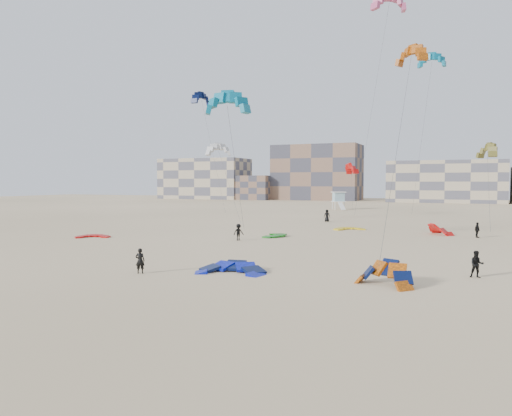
% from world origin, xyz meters
% --- Properties ---
extents(ground, '(320.00, 320.00, 0.00)m').
position_xyz_m(ground, '(0.00, 0.00, 0.00)').
color(ground, beige).
rests_on(ground, ground).
extents(kite_ground_blue, '(5.10, 5.31, 2.31)m').
position_xyz_m(kite_ground_blue, '(1.93, 3.29, 0.00)').
color(kite_ground_blue, '#0D25D0').
rests_on(kite_ground_blue, ground).
extents(kite_ground_orange, '(4.53, 4.52, 3.46)m').
position_xyz_m(kite_ground_orange, '(11.74, 3.10, 0.00)').
color(kite_ground_orange, orange).
rests_on(kite_ground_orange, ground).
extents(kite_ground_red, '(4.47, 4.53, 0.60)m').
position_xyz_m(kite_ground_red, '(-20.70, 16.18, 0.00)').
color(kite_ground_red, red).
rests_on(kite_ground_red, ground).
extents(kite_ground_green, '(4.10, 3.91, 0.71)m').
position_xyz_m(kite_ground_green, '(-3.25, 24.73, 0.00)').
color(kite_ground_green, '#1F871B').
rests_on(kite_ground_green, ground).
extents(kite_ground_red_far, '(5.03, 4.97, 3.58)m').
position_xyz_m(kite_ground_red_far, '(13.27, 33.93, 0.00)').
color(kite_ground_red_far, red).
rests_on(kite_ground_red_far, ground).
extents(kite_ground_yellow, '(4.95, 5.00, 0.60)m').
position_xyz_m(kite_ground_yellow, '(2.57, 35.44, 0.00)').
color(kite_ground_yellow, yellow).
rests_on(kite_ground_yellow, ground).
extents(kitesurfer_main, '(0.70, 0.59, 1.64)m').
position_xyz_m(kitesurfer_main, '(-3.38, 0.84, 0.82)').
color(kitesurfer_main, black).
rests_on(kitesurfer_main, ground).
extents(kitesurfer_b, '(0.87, 0.70, 1.67)m').
position_xyz_m(kitesurfer_b, '(16.64, 7.75, 0.84)').
color(kitesurfer_b, black).
rests_on(kitesurfer_b, ground).
extents(kitesurfer_c, '(1.18, 1.22, 1.67)m').
position_xyz_m(kitesurfer_c, '(-5.23, 19.81, 0.84)').
color(kitesurfer_c, black).
rests_on(kitesurfer_c, ground).
extents(kitesurfer_d, '(0.76, 1.04, 1.65)m').
position_xyz_m(kitesurfer_d, '(17.03, 31.90, 0.82)').
color(kitesurfer_d, black).
rests_on(kitesurfer_d, ground).
extents(kitesurfer_e, '(1.01, 0.78, 1.83)m').
position_xyz_m(kitesurfer_e, '(-3.12, 46.18, 0.91)').
color(kitesurfer_e, black).
rests_on(kitesurfer_e, ground).
extents(kite_fly_teal_a, '(4.75, 8.95, 13.53)m').
position_xyz_m(kite_fly_teal_a, '(-4.68, 16.18, 13.04)').
color(kite_fly_teal_a, '#0A739E').
rests_on(kite_fly_teal_a, ground).
extents(kite_fly_orange, '(4.97, 26.53, 18.94)m').
position_xyz_m(kite_fly_orange, '(10.47, 27.61, 18.61)').
color(kite_fly_orange, orange).
rests_on(kite_fly_orange, ground).
extents(kite_fly_grey, '(10.96, 13.14, 10.87)m').
position_xyz_m(kite_fly_grey, '(-17.03, 38.30, 10.38)').
color(kite_fly_grey, white).
rests_on(kite_fly_grey, ground).
extents(kite_fly_pink, '(8.49, 7.43, 30.53)m').
position_xyz_m(kite_fly_pink, '(5.75, 44.44, 30.00)').
color(kite_fly_pink, '#CD5371').
rests_on(kite_fly_pink, ground).
extents(kite_fly_olive, '(4.45, 13.26, 9.75)m').
position_xyz_m(kite_fly_olive, '(18.03, 39.43, 9.46)').
color(kite_fly_olive, brown).
rests_on(kite_fly_olive, ground).
extents(kite_fly_navy, '(8.11, 5.03, 20.00)m').
position_xyz_m(kite_fly_navy, '(-25.28, 48.11, 19.66)').
color(kite_fly_navy, '#071244').
rests_on(kite_fly_navy, ground).
extents(kite_fly_teal_b, '(4.68, 4.26, 24.43)m').
position_xyz_m(kite_fly_teal_b, '(10.57, 55.76, 24.27)').
color(kite_fly_teal_b, '#0A739E').
rests_on(kite_fly_teal_b, ground).
extents(kite_fly_red, '(5.01, 4.95, 8.54)m').
position_xyz_m(kite_fly_red, '(-2.24, 58.62, 8.00)').
color(kite_fly_red, red).
rests_on(kite_fly_red, ground).
extents(lifeguard_tower_far, '(3.68, 5.72, 3.81)m').
position_xyz_m(lifeguard_tower_far, '(-9.55, 79.60, 1.89)').
color(lifeguard_tower_far, white).
rests_on(lifeguard_tower_far, ground).
extents(condo_west_a, '(30.00, 15.00, 14.00)m').
position_xyz_m(condo_west_a, '(-70.00, 130.00, 7.00)').
color(condo_west_a, tan).
rests_on(condo_west_a, ground).
extents(condo_west_b, '(28.00, 14.00, 18.00)m').
position_xyz_m(condo_west_b, '(-30.00, 134.00, 9.00)').
color(condo_west_b, brown).
rests_on(condo_west_b, ground).
extents(condo_mid, '(32.00, 16.00, 12.00)m').
position_xyz_m(condo_mid, '(10.00, 130.00, 6.00)').
color(condo_mid, tan).
rests_on(condo_mid, ground).
extents(condo_fill_left, '(12.00, 10.00, 8.00)m').
position_xyz_m(condo_fill_left, '(-50.00, 128.00, 4.00)').
color(condo_fill_left, brown).
rests_on(condo_fill_left, ground).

